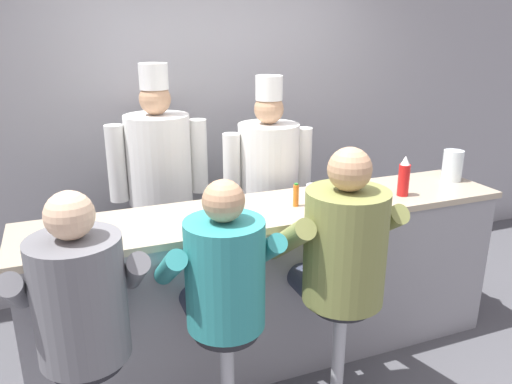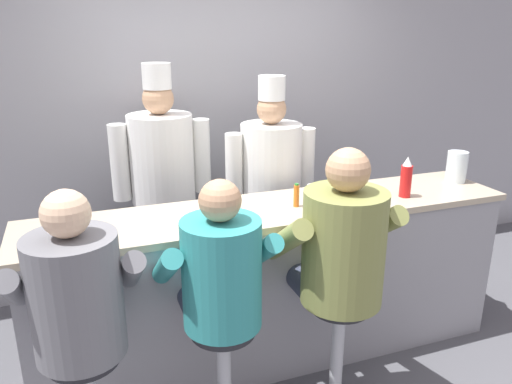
{
  "view_description": "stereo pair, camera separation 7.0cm",
  "coord_description": "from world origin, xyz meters",
  "px_view_note": "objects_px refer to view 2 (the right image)",
  "views": [
    {
      "loc": [
        -1.16,
        -2.3,
        2.07
      ],
      "look_at": [
        -0.14,
        0.27,
        1.16
      ],
      "focal_mm": 35.0,
      "sensor_mm": 36.0,
      "label": 1
    },
    {
      "loc": [
        -1.09,
        -2.33,
        2.07
      ],
      "look_at": [
        -0.14,
        0.27,
        1.16
      ],
      "focal_mm": 35.0,
      "sensor_mm": 36.0,
      "label": 2
    }
  ],
  "objects_px": {
    "mustard_bottle_yellow": "(344,191)",
    "diner_seated_olive": "(339,252)",
    "water_pitcher_clear": "(457,167)",
    "cook_in_whites_near": "(163,180)",
    "cereal_bowl": "(319,206)",
    "diner_seated_grey": "(77,302)",
    "diner_seated_teal": "(220,280)",
    "hot_sauce_bottle_orange": "(296,195)",
    "breakfast_plate": "(80,231)",
    "ketchup_bottle_red": "(406,178)",
    "cook_in_whites_far": "(271,185)",
    "coffee_mug_white": "(315,192)"
  },
  "relations": [
    {
      "from": "mustard_bottle_yellow",
      "to": "diner_seated_olive",
      "type": "xyz_separation_m",
      "value": [
        -0.24,
        -0.4,
        -0.19
      ]
    },
    {
      "from": "water_pitcher_clear",
      "to": "cook_in_whites_near",
      "type": "bearing_deg",
      "value": 156.33
    },
    {
      "from": "diner_seated_olive",
      "to": "mustard_bottle_yellow",
      "type": "bearing_deg",
      "value": 58.91
    },
    {
      "from": "cereal_bowl",
      "to": "diner_seated_grey",
      "type": "height_order",
      "value": "diner_seated_grey"
    },
    {
      "from": "diner_seated_teal",
      "to": "water_pitcher_clear",
      "type": "bearing_deg",
      "value": 17.33
    },
    {
      "from": "hot_sauce_bottle_orange",
      "to": "water_pitcher_clear",
      "type": "relative_size",
      "value": 0.67
    },
    {
      "from": "cereal_bowl",
      "to": "diner_seated_olive",
      "type": "xyz_separation_m",
      "value": [
        -0.08,
        -0.4,
        -0.11
      ]
    },
    {
      "from": "breakfast_plate",
      "to": "cook_in_whites_near",
      "type": "distance_m",
      "value": 1.09
    },
    {
      "from": "breakfast_plate",
      "to": "diner_seated_grey",
      "type": "distance_m",
      "value": 0.54
    },
    {
      "from": "breakfast_plate",
      "to": "diner_seated_grey",
      "type": "xyz_separation_m",
      "value": [
        -0.04,
        -0.52,
        -0.13
      ]
    },
    {
      "from": "ketchup_bottle_red",
      "to": "water_pitcher_clear",
      "type": "relative_size",
      "value": 1.22
    },
    {
      "from": "diner_seated_grey",
      "to": "diner_seated_teal",
      "type": "bearing_deg",
      "value": -0.12
    },
    {
      "from": "ketchup_bottle_red",
      "to": "hot_sauce_bottle_orange",
      "type": "height_order",
      "value": "ketchup_bottle_red"
    },
    {
      "from": "ketchup_bottle_red",
      "to": "cook_in_whites_near",
      "type": "bearing_deg",
      "value": 144.33
    },
    {
      "from": "ketchup_bottle_red",
      "to": "diner_seated_teal",
      "type": "xyz_separation_m",
      "value": [
        -1.36,
        -0.44,
        -0.25
      ]
    },
    {
      "from": "cook_in_whites_far",
      "to": "coffee_mug_white",
      "type": "bearing_deg",
      "value": -83.47
    },
    {
      "from": "diner_seated_teal",
      "to": "mustard_bottle_yellow",
      "type": "bearing_deg",
      "value": 24.41
    },
    {
      "from": "hot_sauce_bottle_orange",
      "to": "cereal_bowl",
      "type": "height_order",
      "value": "hot_sauce_bottle_orange"
    },
    {
      "from": "diner_seated_teal",
      "to": "cook_in_whites_far",
      "type": "bearing_deg",
      "value": 58.01
    },
    {
      "from": "water_pitcher_clear",
      "to": "diner_seated_grey",
      "type": "relative_size",
      "value": 0.15
    },
    {
      "from": "diner_seated_teal",
      "to": "cook_in_whites_near",
      "type": "relative_size",
      "value": 0.78
    },
    {
      "from": "cereal_bowl",
      "to": "diner_seated_teal",
      "type": "xyz_separation_m",
      "value": [
        -0.73,
        -0.41,
        -0.15
      ]
    },
    {
      "from": "diner_seated_grey",
      "to": "diner_seated_teal",
      "type": "distance_m",
      "value": 0.65
    },
    {
      "from": "coffee_mug_white",
      "to": "mustard_bottle_yellow",
      "type": "bearing_deg",
      "value": -60.98
    },
    {
      "from": "hot_sauce_bottle_orange",
      "to": "diner_seated_grey",
      "type": "bearing_deg",
      "value": -158.39
    },
    {
      "from": "mustard_bottle_yellow",
      "to": "cook_in_whites_far",
      "type": "bearing_deg",
      "value": 102.31
    },
    {
      "from": "water_pitcher_clear",
      "to": "cook_in_whites_far",
      "type": "height_order",
      "value": "cook_in_whites_far"
    },
    {
      "from": "cereal_bowl",
      "to": "cook_in_whites_far",
      "type": "xyz_separation_m",
      "value": [
        -0.0,
        0.76,
        -0.1
      ]
    },
    {
      "from": "hot_sauce_bottle_orange",
      "to": "cook_in_whites_near",
      "type": "height_order",
      "value": "cook_in_whites_near"
    },
    {
      "from": "mustard_bottle_yellow",
      "to": "hot_sauce_bottle_orange",
      "type": "bearing_deg",
      "value": 158.4
    },
    {
      "from": "breakfast_plate",
      "to": "diner_seated_teal",
      "type": "distance_m",
      "value": 0.82
    },
    {
      "from": "mustard_bottle_yellow",
      "to": "breakfast_plate",
      "type": "relative_size",
      "value": 0.78
    },
    {
      "from": "water_pitcher_clear",
      "to": "coffee_mug_white",
      "type": "relative_size",
      "value": 1.54
    },
    {
      "from": "ketchup_bottle_red",
      "to": "cook_in_whites_far",
      "type": "bearing_deg",
      "value": 131.13
    },
    {
      "from": "hot_sauce_bottle_orange",
      "to": "breakfast_plate",
      "type": "xyz_separation_m",
      "value": [
        -1.25,
        0.01,
        -0.06
      ]
    },
    {
      "from": "cook_in_whites_near",
      "to": "breakfast_plate",
      "type": "bearing_deg",
      "value": -123.44
    },
    {
      "from": "coffee_mug_white",
      "to": "cook_in_whites_near",
      "type": "xyz_separation_m",
      "value": [
        -0.81,
        0.85,
        -0.07
      ]
    },
    {
      "from": "diner_seated_grey",
      "to": "water_pitcher_clear",
      "type": "bearing_deg",
      "value": 13.04
    },
    {
      "from": "mustard_bottle_yellow",
      "to": "diner_seated_olive",
      "type": "height_order",
      "value": "diner_seated_olive"
    },
    {
      "from": "ketchup_bottle_red",
      "to": "cereal_bowl",
      "type": "distance_m",
      "value": 0.64
    },
    {
      "from": "diner_seated_teal",
      "to": "cook_in_whites_near",
      "type": "xyz_separation_m",
      "value": [
        -0.02,
        1.43,
        0.1
      ]
    },
    {
      "from": "breakfast_plate",
      "to": "cereal_bowl",
      "type": "relative_size",
      "value": 1.97
    },
    {
      "from": "water_pitcher_clear",
      "to": "breakfast_plate",
      "type": "xyz_separation_m",
      "value": [
        -2.51,
        -0.07,
        -0.09
      ]
    },
    {
      "from": "diner_seated_teal",
      "to": "cook_in_whites_near",
      "type": "height_order",
      "value": "cook_in_whites_near"
    },
    {
      "from": "water_pitcher_clear",
      "to": "cook_in_whites_far",
      "type": "xyz_separation_m",
      "value": [
        -1.17,
        0.57,
        -0.18
      ]
    },
    {
      "from": "water_pitcher_clear",
      "to": "coffee_mug_white",
      "type": "distance_m",
      "value": 1.1
    },
    {
      "from": "hot_sauce_bottle_orange",
      "to": "coffee_mug_white",
      "type": "height_order",
      "value": "hot_sauce_bottle_orange"
    },
    {
      "from": "diner_seated_grey",
      "to": "diner_seated_olive",
      "type": "xyz_separation_m",
      "value": [
        1.31,
        0.0,
        0.03
      ]
    },
    {
      "from": "water_pitcher_clear",
      "to": "diner_seated_olive",
      "type": "height_order",
      "value": "diner_seated_olive"
    },
    {
      "from": "cook_in_whites_near",
      "to": "cereal_bowl",
      "type": "bearing_deg",
      "value": -53.88
    }
  ]
}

